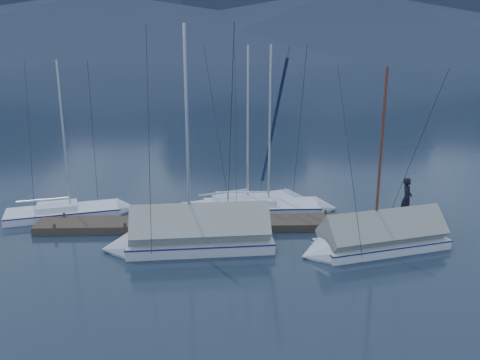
% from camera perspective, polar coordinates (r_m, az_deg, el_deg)
% --- Properties ---
extents(ground, '(1000.00, 1000.00, 0.00)m').
position_cam_1_polar(ground, '(21.06, 0.20, -7.24)').
color(ground, black).
rests_on(ground, ground).
extents(dock, '(18.00, 1.50, 0.54)m').
position_cam_1_polar(dock, '(22.88, -0.00, -5.05)').
color(dock, '#382D23').
rests_on(dock, ground).
extents(mooring_posts, '(15.12, 1.52, 0.35)m').
position_cam_1_polar(mooring_posts, '(22.78, -1.26, -4.50)').
color(mooring_posts, '#382D23').
rests_on(mooring_posts, ground).
extents(sailboat_open_left, '(6.29, 3.19, 8.00)m').
position_cam_1_polar(sailboat_open_left, '(25.62, -17.50, -3.44)').
color(sailboat_open_left, white).
rests_on(sailboat_open_left, ground).
extents(sailboat_open_mid, '(6.80, 4.14, 8.70)m').
position_cam_1_polar(sailboat_open_mid, '(25.56, 1.79, -2.72)').
color(sailboat_open_mid, silver).
rests_on(sailboat_open_mid, ground).
extents(sailboat_open_right, '(6.60, 2.84, 8.73)m').
position_cam_1_polar(sailboat_open_right, '(25.03, 4.27, -3.15)').
color(sailboat_open_right, silver).
rests_on(sailboat_open_right, ground).
extents(sailboat_covered_near, '(6.43, 3.41, 8.00)m').
position_cam_1_polar(sailboat_covered_near, '(21.08, 14.54, -6.58)').
color(sailboat_covered_near, white).
rests_on(sailboat_covered_near, ground).
extents(sailboat_covered_far, '(6.97, 2.91, 9.59)m').
position_cam_1_polar(sailboat_covered_far, '(20.61, -6.01, -6.45)').
color(sailboat_covered_far, silver).
rests_on(sailboat_covered_far, ground).
extents(person, '(0.66, 0.80, 1.87)m').
position_cam_1_polar(person, '(23.99, 18.22, -1.93)').
color(person, black).
rests_on(person, dock).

